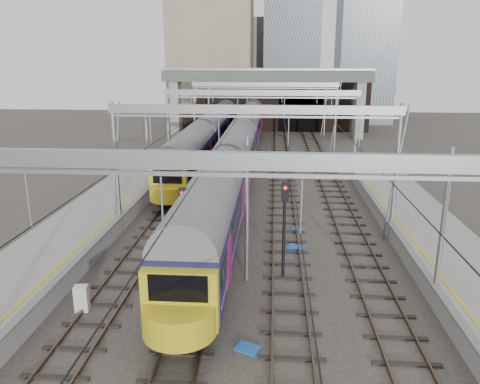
# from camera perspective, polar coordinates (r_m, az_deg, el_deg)

# --- Properties ---
(ground) EXTENTS (160.00, 160.00, 0.00)m
(ground) POSITION_cam_1_polar(r_m,az_deg,el_deg) (21.37, 0.50, -13.01)
(ground) COLOR #38332D
(ground) RESTS_ON ground
(platform_left) EXTENTS (4.32, 55.00, 1.12)m
(platform_left) POSITION_cam_1_polar(r_m,az_deg,el_deg) (25.95, -22.37, -7.52)
(platform_left) COLOR gray
(platform_left) RESTS_ON ground
(tracks) EXTENTS (14.40, 80.00, 0.22)m
(tracks) POSITION_cam_1_polar(r_m,az_deg,el_deg) (35.24, 2.09, -1.17)
(tracks) COLOR #4C3828
(tracks) RESTS_ON ground
(overhead_line) EXTENTS (16.80, 80.00, 8.00)m
(overhead_line) POSITION_cam_1_polar(r_m,az_deg,el_deg) (40.36, 2.55, 10.48)
(overhead_line) COLOR gray
(overhead_line) RESTS_ON ground
(retaining_wall) EXTENTS (28.00, 2.75, 9.00)m
(retaining_wall) POSITION_cam_1_polar(r_m,az_deg,el_deg) (70.87, 4.45, 10.93)
(retaining_wall) COLOR black
(retaining_wall) RESTS_ON ground
(overbridge) EXTENTS (28.00, 3.00, 9.25)m
(overbridge) POSITION_cam_1_polar(r_m,az_deg,el_deg) (64.77, 3.24, 13.10)
(overbridge) COLOR gray
(overbridge) RESTS_ON ground
(city_skyline) EXTENTS (37.50, 27.50, 60.00)m
(city_skyline) POSITION_cam_1_polar(r_m,az_deg,el_deg) (89.44, 5.53, 20.09)
(city_skyline) COLOR tan
(city_skyline) RESTS_ON ground
(train_main) EXTENTS (2.82, 65.27, 4.85)m
(train_main) POSITION_cam_1_polar(r_m,az_deg,el_deg) (47.73, 0.33, 6.40)
(train_main) COLOR black
(train_main) RESTS_ON ground
(train_second) EXTENTS (2.69, 46.72, 4.67)m
(train_second) POSITION_cam_1_polar(r_m,az_deg,el_deg) (54.79, -3.40, 7.51)
(train_second) COLOR black
(train_second) RESTS_ON ground
(signal_near_left) EXTENTS (0.37, 0.46, 4.66)m
(signal_near_left) POSITION_cam_1_polar(r_m,az_deg,el_deg) (22.20, -6.86, -3.63)
(signal_near_left) COLOR black
(signal_near_left) RESTS_ON ground
(signal_near_centre) EXTENTS (0.36, 0.47, 4.87)m
(signal_near_centre) POSITION_cam_1_polar(r_m,az_deg,el_deg) (22.25, 5.43, -3.21)
(signal_near_centre) COLOR black
(signal_near_centre) RESTS_ON ground
(relay_cabinet) EXTENTS (0.62, 0.55, 1.13)m
(relay_cabinet) POSITION_cam_1_polar(r_m,az_deg,el_deg) (21.39, -18.74, -12.18)
(relay_cabinet) COLOR silver
(relay_cabinet) RESTS_ON ground
(equip_cover_a) EXTENTS (1.03, 0.90, 0.10)m
(equip_cover_a) POSITION_cam_1_polar(r_m,az_deg,el_deg) (18.17, 0.95, -18.54)
(equip_cover_a) COLOR blue
(equip_cover_a) RESTS_ON ground
(equip_cover_b) EXTENTS (0.86, 0.69, 0.09)m
(equip_cover_b) POSITION_cam_1_polar(r_m,az_deg,el_deg) (29.70, 7.13, -4.52)
(equip_cover_b) COLOR blue
(equip_cover_b) RESTS_ON ground
(equip_cover_c) EXTENTS (1.13, 0.97, 0.11)m
(equip_cover_c) POSITION_cam_1_polar(r_m,az_deg,el_deg) (26.90, 6.90, -6.70)
(equip_cover_c) COLOR blue
(equip_cover_c) RESTS_ON ground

